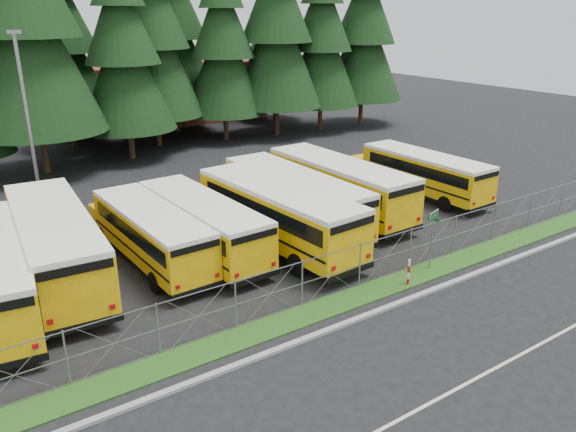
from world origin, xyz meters
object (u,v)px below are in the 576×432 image
object	(u,v)px
bus_5	(290,200)
striped_bollard	(409,272)
bus_3	(199,225)
light_standard	(28,118)
bus_2	(149,235)
bus_east	(420,174)
street_sign	(433,228)
bus_1	(55,245)
bus_6	(335,187)
bus_4	(273,215)

from	to	relation	value
bus_5	striped_bollard	distance (m)	8.52
bus_3	light_standard	distance (m)	12.39
bus_2	bus_east	xyz separation A→B (m)	(17.89, 0.00, 0.01)
bus_3	bus_east	xyz separation A→B (m)	(15.50, 0.30, -0.04)
street_sign	light_standard	world-z (taller)	light_standard
bus_5	bus_1	bearing A→B (deg)	176.52
bus_6	street_sign	bearing A→B (deg)	-98.77
bus_1	bus_east	world-z (taller)	bus_1
bus_4	bus_east	xyz separation A→B (m)	(12.06, 1.55, -0.22)
bus_5	bus_6	xyz separation A→B (m)	(3.45, 0.50, 0.01)
bus_east	light_standard	xyz separation A→B (m)	(-20.61, 10.22, 4.14)
street_sign	striped_bollard	distance (m)	2.50
bus_2	light_standard	bearing A→B (deg)	102.78
bus_5	striped_bollard	world-z (taller)	bus_5
bus_5	light_standard	bearing A→B (deg)	135.33
bus_3	bus_6	world-z (taller)	bus_6
bus_4	bus_east	distance (m)	12.16
bus_3	bus_5	world-z (taller)	bus_5
bus_1	street_sign	xyz separation A→B (m)	(14.25, -8.47, 0.42)
bus_6	light_standard	size ratio (longest dim) A/B	1.18
bus_6	street_sign	world-z (taller)	bus_6
bus_2	bus_6	size ratio (longest dim) A/B	0.86
bus_3	light_standard	xyz separation A→B (m)	(-5.11, 10.51, 4.10)
bus_4	bus_east	bearing A→B (deg)	3.20
bus_5	bus_2	bearing A→B (deg)	179.09
bus_4	striped_bollard	distance (m)	7.42
bus_2	bus_east	world-z (taller)	bus_east
street_sign	bus_2	bearing A→B (deg)	142.27
bus_3	street_sign	distance (m)	10.94
bus_5	striped_bollard	size ratio (longest dim) A/B	9.87
bus_east	bus_3	bearing A→B (deg)	179.74
bus_4	light_standard	xyz separation A→B (m)	(-8.55, 11.77, 3.92)
bus_6	street_sign	distance (m)	8.47
bus_3	bus_6	size ratio (longest dim) A/B	0.89
striped_bollard	light_standard	size ratio (longest dim) A/B	0.12
bus_6	striped_bollard	world-z (taller)	bus_6
bus_4	street_sign	world-z (taller)	bus_4
bus_1	bus_3	bearing A→B (deg)	-3.08
bus_1	bus_3	world-z (taller)	bus_1
bus_4	light_standard	world-z (taller)	light_standard
bus_3	light_standard	size ratio (longest dim) A/B	1.05
bus_1	bus_5	size ratio (longest dim) A/B	1.04
bus_3	bus_4	xyz separation A→B (m)	(3.44, -1.25, 0.18)
bus_east	light_standard	world-z (taller)	light_standard
striped_bollard	bus_6	bearing A→B (deg)	71.00
bus_2	street_sign	bearing A→B (deg)	-39.83
bus_4	street_sign	xyz separation A→B (m)	(4.39, -6.36, 0.45)
street_sign	striped_bollard	world-z (taller)	street_sign
bus_3	striped_bollard	size ratio (longest dim) A/B	8.90
bus_1	bus_4	xyz separation A→B (m)	(9.86, -2.10, -0.04)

